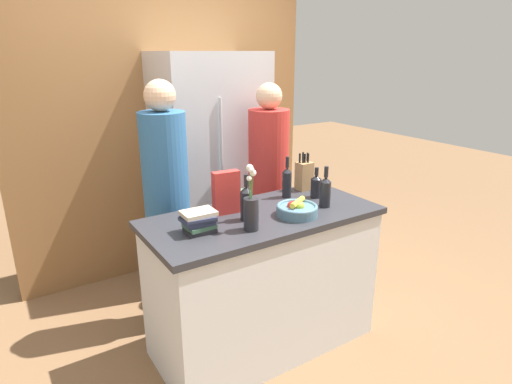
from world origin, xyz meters
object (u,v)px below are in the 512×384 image
refrigerator (212,167)px  coffee_mug (242,196)px  bottle_oil (287,181)px  bottle_vinegar (246,202)px  person_in_blue (268,178)px  person_at_sink (167,193)px  knife_block (304,175)px  cereal_box (226,193)px  book_stack (199,221)px  flower_vase (251,209)px  bottle_wine (325,191)px  bottle_water (316,186)px  fruit_bowl (297,209)px

refrigerator → coffee_mug: bearing=-104.5°
bottle_oil → coffee_mug: bearing=166.2°
bottle_vinegar → person_in_blue: person_in_blue is taller
bottle_oil → bottle_vinegar: (-0.45, -0.21, -0.00)m
bottle_oil → person_at_sink: (-0.72, 0.39, -0.06)m
knife_block → bottle_oil: 0.22m
knife_block → cereal_box: size_ratio=1.04×
cereal_box → bottle_vinegar: bottle_vinegar is taller
coffee_mug → book_stack: (-0.45, -0.29, 0.02)m
flower_vase → person_at_sink: size_ratio=0.22×
person_at_sink → bottle_wine: bearing=-51.5°
bottle_oil → refrigerator: bearing=95.0°
coffee_mug → bottle_vinegar: bearing=-116.0°
cereal_box → bottle_water: bearing=-5.8°
coffee_mug → bottle_oil: size_ratio=0.37×
flower_vase → bottle_water: (0.67, 0.24, -0.04)m
refrigerator → book_stack: bearing=-120.1°
fruit_bowl → bottle_oil: 0.36m
coffee_mug → bottle_wine: (0.41, -0.36, 0.06)m
person_in_blue → book_stack: bearing=-154.3°
cereal_box → bottle_oil: size_ratio=0.94×
flower_vase → bottle_vinegar: (0.06, 0.14, -0.01)m
bottle_oil → bottle_water: bearing=-34.6°
knife_block → bottle_water: bearing=-103.3°
bottle_vinegar → bottle_wine: 0.55m
coffee_mug → person_in_blue: (0.45, 0.34, -0.03)m
coffee_mug → bottle_oil: 0.33m
refrigerator → bottle_water: 1.11m
flower_vase → bottle_vinegar: bearing=68.2°
bottle_wine → bottle_oil: bearing=107.7°
coffee_mug → person_in_blue: person_in_blue is taller
flower_vase → book_stack: size_ratio=2.02×
cereal_box → bottle_oil: 0.50m
fruit_bowl → cereal_box: cereal_box is taller
flower_vase → bottle_water: flower_vase is taller
bottle_wine → bottle_water: (0.07, 0.17, -0.02)m
fruit_bowl → bottle_vinegar: (-0.29, 0.11, 0.07)m
knife_block → coffee_mug: bearing=179.2°
refrigerator → person_in_blue: refrigerator is taller
cereal_box → bottle_wine: (0.59, -0.24, -0.03)m
bottle_oil → knife_block: bearing=18.6°
person_in_blue → person_at_sink: bearing=172.3°
person_in_blue → bottle_vinegar: bearing=-142.6°
coffee_mug → bottle_water: bottle_water is taller
flower_vase → bottle_oil: bearing=34.4°
bottle_vinegar → bottle_water: bottle_vinegar is taller
refrigerator → bottle_wine: size_ratio=7.09×
refrigerator → coffee_mug: size_ratio=17.93×
fruit_bowl → cereal_box: (-0.34, 0.27, 0.09)m
bottle_oil → person_in_blue: person_in_blue is taller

